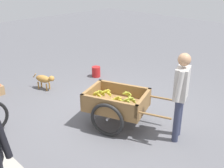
# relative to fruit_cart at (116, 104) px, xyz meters

# --- Properties ---
(ground_plane) EXTENTS (24.00, 24.00, 0.00)m
(ground_plane) POSITION_rel_fruit_cart_xyz_m (0.34, -0.15, -0.44)
(ground_plane) COLOR #56565B
(fruit_cart) EXTENTS (1.81, 1.29, 0.72)m
(fruit_cart) POSITION_rel_fruit_cart_xyz_m (0.00, 0.00, 0.00)
(fruit_cart) COLOR olive
(fruit_cart) RESTS_ON ground
(vendor_person) EXTENTS (0.31, 0.54, 1.56)m
(vendor_person) POSITION_rel_fruit_cart_xyz_m (-1.08, -0.41, 0.49)
(vendor_person) COLOR #333851
(vendor_person) RESTS_ON ground
(dog) EXTENTS (0.65, 0.30, 0.40)m
(dog) POSITION_rel_fruit_cart_xyz_m (2.40, 0.06, -0.17)
(dog) COLOR #AD7A38
(dog) RESTS_ON ground
(plastic_bucket) EXTENTS (0.24, 0.24, 0.29)m
(plastic_bucket) POSITION_rel_fruit_cart_xyz_m (2.14, -1.42, -0.30)
(plastic_bucket) COLOR #B21E1E
(plastic_bucket) RESTS_ON ground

